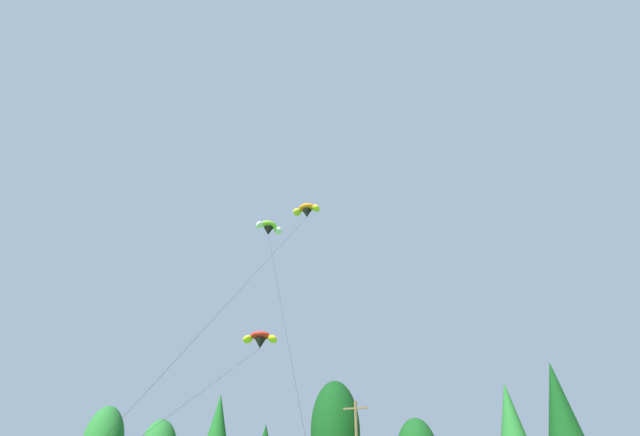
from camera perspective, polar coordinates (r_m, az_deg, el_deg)
name	(u,v)px	position (r m, az deg, el deg)	size (l,w,h in m)	color
treeline_tree_e	(335,432)	(60.06, 1.81, -23.69)	(5.58, 5.58, 14.01)	#472D19
treeline_tree_g	(513,431)	(57.21, 21.61, -22.14)	(4.38, 4.38, 12.63)	#472D19
treeline_tree_h	(562,417)	(56.91, 26.44, -20.11)	(4.74, 4.74, 14.29)	#472D19
parafoil_kite_high_red_yellow	(260,339)	(37.46, -7.02, -13.90)	(2.75, 18.62, 11.37)	red
parafoil_kite_mid_lime_white	(269,228)	(41.79, -6.00, -1.19)	(10.70, 14.48, 21.63)	#93D633
parafoil_kite_far_orange	(306,211)	(40.29, -1.59, 0.88)	(3.58, 18.44, 21.80)	orange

